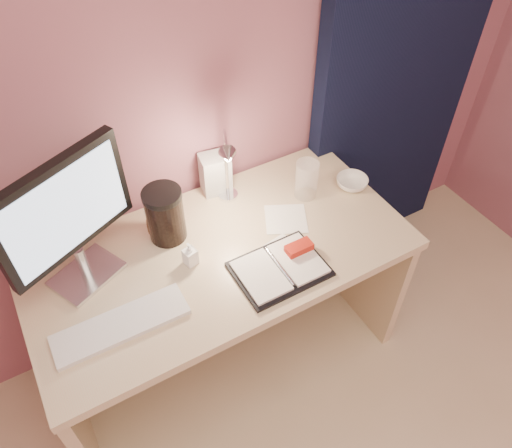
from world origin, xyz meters
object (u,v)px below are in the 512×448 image
desk (214,275)px  bowl (352,183)px  monitor (64,216)px  planner (281,267)px  clear_cup (307,179)px  desk_lamp (244,163)px  coffee_cup (158,223)px  lotion_bottle (190,254)px  product_box (215,173)px  keyboard (121,325)px  dark_jar (166,217)px

desk → bowl: bowl is taller
monitor → planner: size_ratio=1.57×
clear_cup → desk_lamp: (-0.24, 0.07, 0.14)m
desk → desk_lamp: desk_lamp is taller
coffee_cup → lotion_bottle: (0.04, -0.18, -0.01)m
coffee_cup → desk_lamp: 0.39m
coffee_cup → clear_cup: 0.60m
desk_lamp → product_box: bearing=134.1°
monitor → clear_cup: 0.92m
lotion_bottle → planner: bearing=-34.8°
desk → lotion_bottle: size_ratio=14.40×
lotion_bottle → product_box: 0.40m
monitor → desk_lamp: 0.66m
keyboard → coffee_cup: size_ratio=3.21×
lotion_bottle → coffee_cup: bearing=103.2°
coffee_cup → desk_lamp: (0.35, -0.02, 0.15)m
product_box → desk_lamp: bearing=-59.7°
desk → keyboard: 0.52m
bowl → desk_lamp: bearing=164.5°
lotion_bottle → product_box: size_ratio=0.57×
dark_jar → coffee_cup: bearing=142.0°
planner → monitor: bearing=153.0°
desk → clear_cup: bearing=3.0°
product_box → desk_lamp: 0.20m
monitor → product_box: monitor is taller
monitor → bowl: (1.09, -0.08, -0.28)m
lotion_bottle → dark_jar: 0.17m
coffee_cup → dark_jar: bearing=-38.0°
desk → monitor: bearing=173.8°
coffee_cup → bowl: 0.81m
coffee_cup → clear_cup: clear_cup is taller
clear_cup → dark_jar: bearing=173.5°
product_box → dark_jar: bearing=-143.9°
planner → bowl: bearing=25.2°
keyboard → coffee_cup: 0.41m
keyboard → product_box: bearing=38.6°
planner → dark_jar: (-0.28, 0.35, 0.08)m
clear_cup → product_box: bearing=145.4°
planner → bowl: size_ratio=2.43×
monitor → lotion_bottle: (0.34, -0.12, -0.25)m
desk → lotion_bottle: lotion_bottle is taller
bowl → desk_lamp: 0.50m
keyboard → dark_jar: size_ratio=2.23×
keyboard → planner: planner is taller
coffee_cup → dark_jar: dark_jar is taller
desk → bowl: 0.68m
monitor → keyboard: size_ratio=1.15×
product_box → keyboard: bearing=-133.5°
dark_jar → product_box: (0.27, 0.14, -0.01)m
desk → lotion_bottle: bearing=-146.8°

